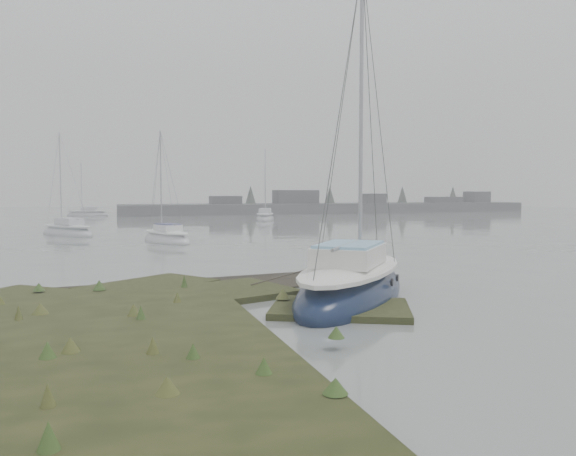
{
  "coord_description": "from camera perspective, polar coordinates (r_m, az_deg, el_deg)",
  "views": [
    {
      "loc": [
        -5.17,
        -13.71,
        3.11
      ],
      "look_at": [
        0.97,
        5.36,
        1.8
      ],
      "focal_mm": 35.0,
      "sensor_mm": 36.0,
      "label": 1
    }
  ],
  "objects": [
    {
      "name": "sailboat_far_c",
      "position": [
        75.66,
        -19.68,
        1.33
      ],
      "size": [
        5.41,
        2.86,
        7.28
      ],
      "rotation": [
        0.0,
        0.0,
        1.33
      ],
      "color": "#9EA2A8",
      "rests_on": "ground"
    },
    {
      "name": "sailboat_main",
      "position": [
        16.38,
        6.48,
        -6.06
      ],
      "size": [
        6.63,
        7.41,
        10.61
      ],
      "rotation": [
        0.0,
        0.0,
        -0.68
      ],
      "color": "#0D1832",
      "rests_on": "ground"
    },
    {
      "name": "sailboat_far_b",
      "position": [
        60.7,
        -2.35,
        1.04
      ],
      "size": [
        3.66,
        6.2,
        8.31
      ],
      "rotation": [
        0.0,
        0.0,
        -0.31
      ],
      "color": "#A3A8AB",
      "rests_on": "ground"
    },
    {
      "name": "ground",
      "position": [
        44.13,
        -11.07,
        -0.38
      ],
      "size": [
        160.0,
        160.0,
        0.0
      ],
      "primitive_type": "plane",
      "color": "slate",
      "rests_on": "ground"
    },
    {
      "name": "sailboat_white",
      "position": [
        35.15,
        -12.24,
        -1.05
      ],
      "size": [
        3.38,
        5.51,
        7.39
      ],
      "rotation": [
        0.0,
        0.0,
        0.34
      ],
      "color": "silver",
      "rests_on": "ground"
    },
    {
      "name": "far_shoreline",
      "position": [
        82.14,
        5.1,
        2.14
      ],
      "size": [
        60.0,
        8.0,
        4.15
      ],
      "color": "#4C4F51",
      "rests_on": "ground"
    },
    {
      "name": "sailboat_far_a",
      "position": [
        42.76,
        -21.49,
        -0.37
      ],
      "size": [
        4.7,
        5.62,
        7.87
      ],
      "rotation": [
        0.0,
        0.0,
        0.61
      ],
      "color": "#AEB4B8",
      "rests_on": "ground"
    }
  ]
}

